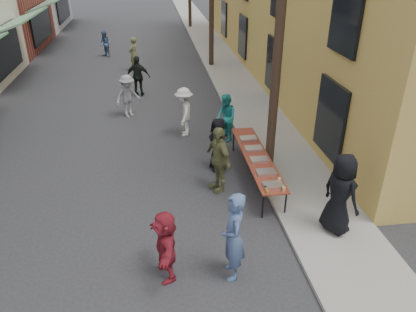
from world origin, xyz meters
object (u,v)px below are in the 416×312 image
object	(u,v)px
utility_pole_near	(281,16)
guest_front_c	(226,118)
catering_tray_sausage	(273,185)
guest_front_a	(218,144)
server	(340,194)
serving_table	(257,157)

from	to	relation	value
utility_pole_near	guest_front_c	bearing A→B (deg)	110.76
catering_tray_sausage	guest_front_a	world-z (taller)	guest_front_a
catering_tray_sausage	server	world-z (taller)	server
utility_pole_near	guest_front_c	xyz separation A→B (m)	(-0.90, 2.37, -3.68)
guest_front_a	server	bearing A→B (deg)	20.57
serving_table	server	world-z (taller)	server
serving_table	guest_front_c	world-z (taller)	guest_front_c
utility_pole_near	guest_front_a	size ratio (longest dim) A/B	5.49
utility_pole_near	catering_tray_sausage	xyz separation A→B (m)	(-0.50, -2.05, -3.71)
guest_front_c	server	size ratio (longest dim) A/B	0.83
guest_front_a	serving_table	bearing A→B (deg)	39.74
catering_tray_sausage	guest_front_c	distance (m)	4.44
guest_front_a	guest_front_c	size ratio (longest dim) A/B	1.00
utility_pole_near	guest_front_a	distance (m)	3.99
catering_tray_sausage	server	xyz separation A→B (m)	(1.25, -1.03, 0.30)
catering_tray_sausage	guest_front_a	size ratio (longest dim) A/B	0.31
utility_pole_near	guest_front_c	distance (m)	4.47
utility_pole_near	guest_front_c	size ratio (longest dim) A/B	5.47
server	guest_front_a	bearing A→B (deg)	10.09
guest_front_a	guest_front_c	world-z (taller)	guest_front_c
utility_pole_near	guest_front_a	world-z (taller)	utility_pole_near
serving_table	catering_tray_sausage	xyz separation A→B (m)	(-0.00, -1.65, 0.08)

